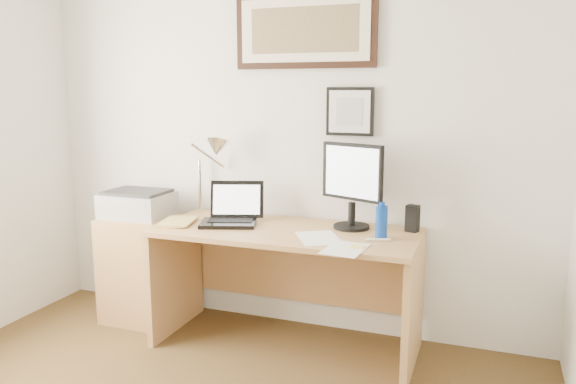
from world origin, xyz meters
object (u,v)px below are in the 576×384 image
at_px(water_bottle, 381,222).
at_px(printer, 138,204).
at_px(side_cabinet, 143,269).
at_px(desk, 290,263).
at_px(book, 163,221).
at_px(lcd_monitor, 352,182).
at_px(laptop, 231,215).

relative_size(water_bottle, printer, 0.44).
height_order(side_cabinet, desk, desk).
distance_m(water_bottle, desk, 0.68).
xyz_separation_m(book, lcd_monitor, (1.16, 0.27, 0.28)).
bearing_deg(laptop, water_bottle, -2.94).
distance_m(book, desk, 0.85).
distance_m(side_cabinet, book, 0.51).
relative_size(water_bottle, lcd_monitor, 0.37).
xyz_separation_m(water_bottle, printer, (-1.69, 0.09, -0.03)).
relative_size(book, laptop, 0.67).
bearing_deg(water_bottle, printer, 176.82).
distance_m(water_bottle, printer, 1.69).
xyz_separation_m(side_cabinet, laptop, (0.69, -0.02, 0.44)).
height_order(side_cabinet, laptop, laptop).
bearing_deg(lcd_monitor, laptop, -170.03).
height_order(book, printer, printer).
bearing_deg(laptop, side_cabinet, 178.32).
distance_m(side_cabinet, printer, 0.46).
xyz_separation_m(water_bottle, lcd_monitor, (-0.22, 0.18, 0.19)).
distance_m(side_cabinet, water_bottle, 1.72).
bearing_deg(side_cabinet, desk, 1.89).
relative_size(side_cabinet, laptop, 1.83).
height_order(book, lcd_monitor, lcd_monitor).
height_order(water_bottle, book, water_bottle).
distance_m(laptop, lcd_monitor, 0.79).
distance_m(side_cabinet, laptop, 0.82).
bearing_deg(desk, lcd_monitor, 11.56).
xyz_separation_m(side_cabinet, lcd_monitor, (1.44, 0.11, 0.68)).
xyz_separation_m(desk, laptop, (-0.38, -0.06, 0.29)).
xyz_separation_m(lcd_monitor, printer, (-1.47, -0.09, -0.22)).
xyz_separation_m(water_bottle, desk, (-0.58, 0.10, -0.33)).
height_order(desk, lcd_monitor, lcd_monitor).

